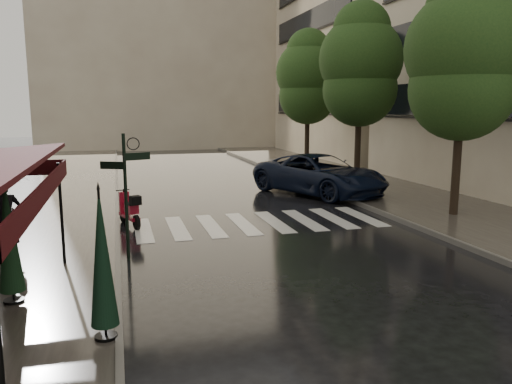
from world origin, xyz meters
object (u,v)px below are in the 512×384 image
pedestrian_with_umbrella (4,188)px  parked_car (319,174)px  scooter (130,211)px  parasol_front (102,258)px  parasol_back (8,235)px

pedestrian_with_umbrella → parked_car: (10.97, 7.06, -0.98)m
pedestrian_with_umbrella → scooter: 4.45m
parasol_front → pedestrian_with_umbrella: bearing=114.8°
pedestrian_with_umbrella → parasol_front: 5.54m
parasol_front → parasol_back: size_ratio=1.01×
pedestrian_with_umbrella → parasol_back: 3.11m
pedestrian_with_umbrella → parasol_back: pedestrian_with_umbrella is taller
scooter → parasol_back: bearing=-128.6°
pedestrian_with_umbrella → parasol_front: pedestrian_with_umbrella is taller
scooter → pedestrian_with_umbrella: bearing=-151.4°
scooter → parked_car: bearing=8.1°
parked_car → parasol_back: parasol_back is taller
scooter → parasol_back: (-2.28, -6.11, 0.90)m
parasol_back → parasol_front: bearing=-49.9°
parked_car → parasol_front: size_ratio=2.55×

